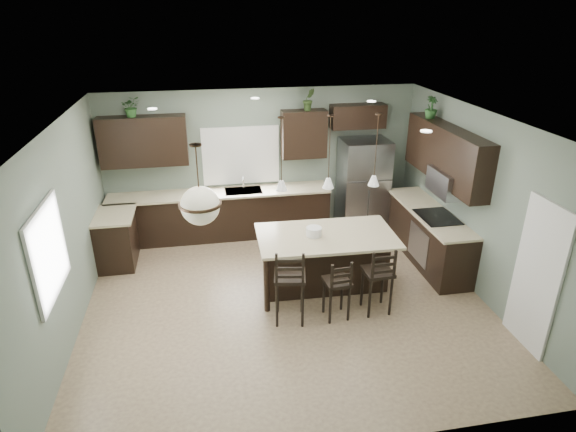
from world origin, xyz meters
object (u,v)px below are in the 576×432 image
at_px(bar_stool_left, 290,284).
at_px(bar_stool_right, 377,279).
at_px(serving_dish, 314,232).
at_px(refrigerator, 363,186).
at_px(plant_back_left, 131,107).
at_px(kitchen_island, 325,261).
at_px(bar_stool_center, 337,288).

distance_m(bar_stool_left, bar_stool_right, 1.30).
bearing_deg(serving_dish, refrigerator, 53.90).
distance_m(refrigerator, plant_back_left, 4.55).
bearing_deg(refrigerator, kitchen_island, -122.11).
relative_size(kitchen_island, bar_stool_right, 1.97).
height_order(bar_stool_right, plant_back_left, plant_back_left).
distance_m(refrigerator, kitchen_island, 2.41).
relative_size(serving_dish, plant_back_left, 0.67).
bearing_deg(bar_stool_right, plant_back_left, 137.89).
bearing_deg(plant_back_left, bar_stool_left, -53.48).
height_order(refrigerator, serving_dish, refrigerator).
bearing_deg(serving_dish, bar_stool_center, -79.94).
height_order(serving_dish, bar_stool_right, bar_stool_right).
height_order(kitchen_island, plant_back_left, plant_back_left).
bearing_deg(refrigerator, bar_stool_center, -114.68).
bearing_deg(bar_stool_center, refrigerator, 60.44).
bearing_deg(bar_stool_right, bar_stool_left, 178.22).
bearing_deg(plant_back_left, kitchen_island, -37.11).
height_order(kitchen_island, bar_stool_right, bar_stool_right).
distance_m(refrigerator, serving_dish, 2.48).
bearing_deg(bar_stool_left, serving_dish, 66.87).
height_order(refrigerator, bar_stool_left, refrigerator).
height_order(refrigerator, bar_stool_right, refrigerator).
distance_m(kitchen_island, serving_dish, 0.57).
relative_size(serving_dish, bar_stool_left, 0.20).
xyz_separation_m(bar_stool_left, plant_back_left, (-2.25, 3.03, 1.99)).
distance_m(kitchen_island, bar_stool_center, 0.84).
height_order(kitchen_island, serving_dish, serving_dish).
relative_size(refrigerator, serving_dish, 7.71).
distance_m(serving_dish, bar_stool_right, 1.20).
bearing_deg(serving_dish, plant_back_left, 141.02).
xyz_separation_m(kitchen_island, bar_stool_right, (0.57, -0.79, 0.08)).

